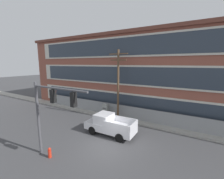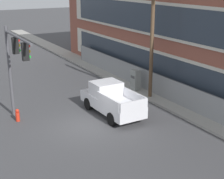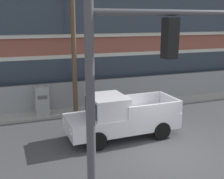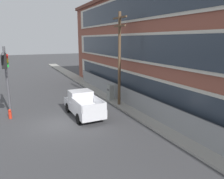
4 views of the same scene
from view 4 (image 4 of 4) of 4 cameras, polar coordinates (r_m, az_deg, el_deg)
ground_plane at (r=16.58m, az=-13.94°, el=-9.08°), size 160.00×160.00×0.00m
sidewalk_building_side at (r=18.83m, az=6.38°, el=-5.80°), size 80.00×1.82×0.16m
chain_link_fence at (r=16.14m, az=13.27°, el=-6.34°), size 37.40×0.06×1.71m
traffic_signal_mast at (r=17.95m, az=-26.03°, el=4.72°), size 4.94×0.43×5.58m
pickup_truck_white at (r=17.95m, az=-7.56°, el=-3.91°), size 5.06×2.11×1.97m
utility_pole_near_corner at (r=19.75m, az=1.95°, el=8.79°), size 2.40×0.26×8.45m
electrical_cabinet at (r=21.95m, az=-0.44°, el=-0.89°), size 0.71×0.50×1.70m
fire_hydrant at (r=19.06m, az=-25.09°, el=-5.80°), size 0.24×0.24×0.78m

